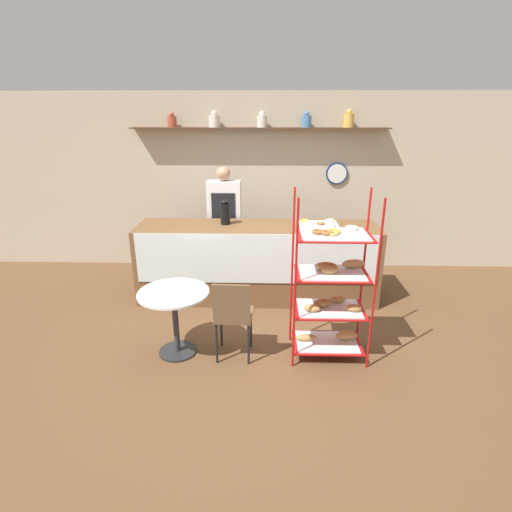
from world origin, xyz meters
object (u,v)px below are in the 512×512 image
cafe_chair (233,312)px  person_worker (225,221)px  coffee_carafe (225,212)px  donut_tray_counter (319,223)px  pastry_rack (331,290)px  cafe_table (175,307)px

cafe_chair → person_worker: bearing=-80.0°
person_worker → coffee_carafe: (0.06, -0.47, 0.24)m
coffee_carafe → person_worker: bearing=97.6°
cafe_chair → donut_tray_counter: donut_tray_counter is taller
person_worker → donut_tray_counter: 1.37m
pastry_rack → coffee_carafe: bearing=130.3°
pastry_rack → cafe_table: pastry_rack is taller
donut_tray_counter → coffee_carafe: bearing=-179.4°
coffee_carafe → donut_tray_counter: (1.23, 0.01, -0.14)m
pastry_rack → person_worker: bearing=123.9°
pastry_rack → cafe_chair: pastry_rack is taller
person_worker → donut_tray_counter: (1.29, -0.45, 0.10)m
person_worker → coffee_carafe: 0.53m
pastry_rack → coffee_carafe: (-1.20, 1.42, 0.44)m
cafe_chair → donut_tray_counter: bearing=-120.4°
pastry_rack → cafe_chair: 1.02m
cafe_table → donut_tray_counter: bearing=42.3°
cafe_chair → coffee_carafe: 1.70m
cafe_chair → coffee_carafe: (-0.22, 1.57, 0.62)m
pastry_rack → cafe_chair: bearing=-171.4°
pastry_rack → coffee_carafe: pastry_rack is taller
cafe_table → cafe_chair: cafe_chair is taller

